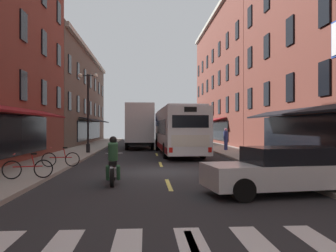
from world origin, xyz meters
name	(u,v)px	position (x,y,z in m)	size (l,w,h in m)	color
ground_plane	(164,173)	(0.00, 0.00, -0.05)	(34.80, 80.00, 0.10)	#28282B
lane_centre_dashes	(164,172)	(0.00, -0.25, 0.00)	(0.14, 73.90, 0.01)	#DBCC4C
sidewalk_left	(27,171)	(-5.90, 0.00, 0.07)	(3.00, 80.00, 0.14)	#A39E93
sidewalk_right	(293,169)	(5.90, 0.00, 0.07)	(3.00, 80.00, 0.14)	#A39E93
transit_bus	(177,130)	(1.52, 9.96, 1.74)	(2.90, 12.39, 3.31)	white
box_truck	(140,126)	(-1.35, 16.35, 2.04)	(2.63, 7.68, 3.94)	black
sedan_near	(287,170)	(3.38, -5.33, 0.71)	(4.97, 2.43, 1.39)	silver
sedan_mid	(142,137)	(-1.26, 25.64, 0.74)	(2.05, 4.81, 1.44)	navy
motorcycle_rider	(113,163)	(-1.92, -3.17, 0.71)	(0.62, 2.07, 1.66)	black
bicycle_near	(61,159)	(-4.71, 0.98, 0.50)	(1.71, 0.48, 0.91)	black
bicycle_mid	(28,168)	(-4.98, -2.69, 0.50)	(1.67, 0.57, 0.91)	black
pedestrian_mid	(226,139)	(5.59, 12.00, 1.03)	(0.36, 0.36, 1.73)	navy
street_lamp_twin	(88,109)	(-4.92, 9.91, 3.27)	(1.42, 0.32, 5.67)	black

